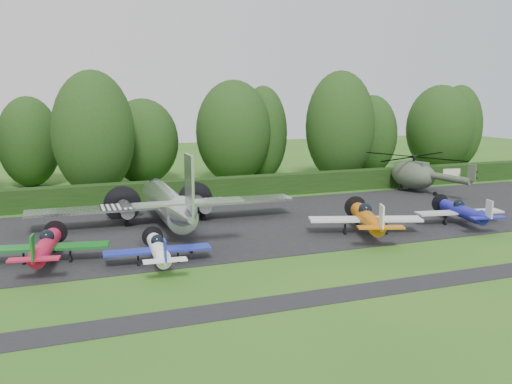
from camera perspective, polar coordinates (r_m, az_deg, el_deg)
name	(u,v)px	position (r m, az deg, el deg)	size (l,w,h in m)	color
ground	(300,261)	(34.75, 4.44, -6.87)	(160.00, 160.00, 0.00)	#265A19
apron	(244,225)	(43.67, -1.20, -3.30)	(70.00, 18.00, 0.01)	black
taxiway_verge	(351,293)	(29.73, 9.47, -9.95)	(70.00, 2.00, 0.00)	black
hedgerow	(205,200)	(53.92, -5.17, -0.77)	(90.00, 1.60, 2.00)	black
transport_plane	(168,204)	(43.01, -8.75, -1.16)	(20.30, 15.57, 6.51)	silver
light_plane_red	(46,246)	(35.69, -20.30, -5.12)	(7.12, 7.48, 2.73)	#BD1134
light_plane_white	(158,249)	(33.85, -9.73, -5.68)	(6.28, 6.61, 2.41)	white
light_plane_orange	(367,218)	(40.89, 11.03, -2.58)	(7.99, 8.40, 3.07)	#C2640B
light_plane_blue	(463,211)	(46.04, 19.95, -1.82)	(6.86, 7.22, 2.64)	#181991
helicopter	(414,172)	(59.80, 15.50, 1.90)	(11.42, 13.38, 3.68)	#394334
sign_board	(447,174)	(65.80, 18.57, 1.73)	(3.03, 0.11, 1.71)	#3F3326
tree_1	(234,132)	(63.26, -2.26, 6.04)	(8.28, 8.28, 11.33)	black
tree_2	(340,126)	(65.02, 8.40, 6.50)	(7.74, 7.74, 12.36)	black
tree_4	(143,142)	(63.53, -11.24, 4.97)	(7.70, 7.70, 9.34)	black
tree_5	(29,142)	(65.10, -21.75, 4.68)	(6.45, 6.45, 9.59)	black
tree_6	(440,129)	(75.62, 17.90, 6.05)	(8.32, 8.32, 10.88)	black
tree_7	(94,134)	(57.32, -15.94, 5.64)	(7.86, 7.86, 12.12)	black
tree_8	(263,133)	(65.44, 0.71, 5.90)	(5.53, 5.53, 10.70)	black
tree_10	(459,127)	(80.66, 19.61, 6.18)	(6.07, 6.07, 10.90)	black
tree_11	(372,135)	(71.45, 11.48, 5.62)	(6.20, 6.20, 9.62)	black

